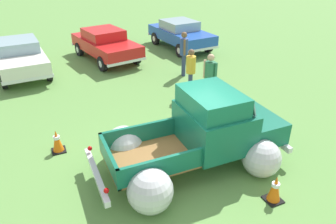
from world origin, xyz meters
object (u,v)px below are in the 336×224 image
object	(u,v)px
spectator_0	(184,51)
lane_cone_1	(275,189)
vintage_pickup_truck	(204,137)
spectator_1	(191,69)
show_car_3	(181,33)
spectator_2	(210,76)
lane_cone_0	(57,141)
show_car_2	(105,43)
show_car_1	(20,56)

from	to	relation	value
spectator_0	lane_cone_1	xyz separation A→B (m)	(-1.57, -7.49, -0.74)
vintage_pickup_truck	spectator_1	distance (m)	4.22
show_car_3	spectator_1	world-z (taller)	spectator_1
vintage_pickup_truck	spectator_2	world-z (taller)	vintage_pickup_truck
lane_cone_0	lane_cone_1	world-z (taller)	same
spectator_1	show_car_2	bearing A→B (deg)	139.23
spectator_1	show_car_3	bearing A→B (deg)	97.66
show_car_3	lane_cone_1	bearing A→B (deg)	-21.90
show_car_3	spectator_1	distance (m)	6.02
spectator_1	lane_cone_0	bearing A→B (deg)	-128.84
vintage_pickup_truck	spectator_0	distance (m)	6.16
show_car_3	lane_cone_1	distance (m)	11.69
lane_cone_0	show_car_3	bearing A→B (deg)	45.98
show_car_3	spectator_1	bearing A→B (deg)	-28.26
show_car_1	vintage_pickup_truck	bearing A→B (deg)	19.36
lane_cone_1	show_car_2	bearing A→B (deg)	94.58
vintage_pickup_truck	lane_cone_1	distance (m)	1.98
show_car_1	spectator_2	world-z (taller)	spectator_2
show_car_3	vintage_pickup_truck	bearing A→B (deg)	-28.59
show_car_3	lane_cone_1	xyz separation A→B (m)	(-3.24, -11.22, -0.47)
vintage_pickup_truck	lane_cone_0	world-z (taller)	vintage_pickup_truck
vintage_pickup_truck	lane_cone_0	size ratio (longest dim) A/B	7.35
show_car_3	spectator_2	size ratio (longest dim) A/B	2.43
show_car_3	lane_cone_0	distance (m)	10.37
spectator_0	lane_cone_0	bearing A→B (deg)	54.53
vintage_pickup_truck	show_car_3	distance (m)	10.24
spectator_0	vintage_pickup_truck	bearing A→B (deg)	88.70
show_car_2	show_car_3	xyz separation A→B (m)	(4.11, 0.34, -0.00)
spectator_0	spectator_1	world-z (taller)	spectator_0
show_car_1	spectator_1	world-z (taller)	spectator_1
spectator_2	spectator_0	bearing A→B (deg)	-124.41
spectator_0	spectator_2	bearing A→B (deg)	101.76
vintage_pickup_truck	show_car_2	bearing A→B (deg)	91.05
lane_cone_0	show_car_1	bearing A→B (deg)	95.54
vintage_pickup_truck	show_car_1	xyz separation A→B (m)	(-3.89, 8.68, 0.02)
spectator_1	spectator_2	xyz separation A→B (m)	(0.19, -0.99, 0.05)
lane_cone_1	show_car_1	bearing A→B (deg)	113.78
vintage_pickup_truck	spectator_2	size ratio (longest dim) A/B	2.62
spectator_0	spectator_2	distance (m)	2.86
spectator_0	lane_cone_1	distance (m)	7.69
show_car_1	lane_cone_0	xyz separation A→B (m)	(0.65, -6.69, -0.47)
spectator_0	spectator_1	xyz separation A→B (m)	(-0.63, -1.83, -0.09)
vintage_pickup_truck	spectator_0	xyz separation A→B (m)	(2.30, 5.71, 0.29)
spectator_2	lane_cone_1	world-z (taller)	spectator_2
show_car_1	show_car_3	world-z (taller)	same
spectator_0	lane_cone_0	size ratio (longest dim) A/B	2.90
vintage_pickup_truck	spectator_2	bearing A→B (deg)	57.37
show_car_2	spectator_1	distance (m)	5.53
show_car_3	show_car_2	bearing A→B (deg)	-91.10
spectator_2	lane_cone_1	size ratio (longest dim) A/B	2.81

